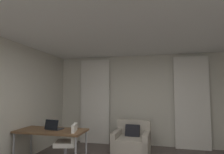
{
  "coord_description": "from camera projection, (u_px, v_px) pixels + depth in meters",
  "views": [
    {
      "loc": [
        0.38,
        -2.46,
        1.54
      ],
      "look_at": [
        -0.51,
        1.43,
        1.85
      ],
      "focal_mm": 29.42,
      "sensor_mm": 36.0,
      "label": 1
    }
  ],
  "objects": [
    {
      "name": "ceiling",
      "position": [
        125.0,
        13.0,
        2.56
      ],
      "size": [
        5.12,
        6.12,
        0.06
      ],
      "primitive_type": "cube",
      "color": "white",
      "rests_on": "wall_left"
    },
    {
      "name": "armchair",
      "position": [
        132.0,
        143.0,
        4.52
      ],
      "size": [
        0.91,
        0.87,
        0.79
      ],
      "color": "#B2A899",
      "rests_on": "ground"
    },
    {
      "name": "curtain_right_panel",
      "position": [
        192.0,
        102.0,
        4.96
      ],
      "size": [
        0.9,
        0.06,
        2.5
      ],
      "color": "silver",
      "rests_on": "ground"
    },
    {
      "name": "desk",
      "position": [
        51.0,
        133.0,
        3.86
      ],
      "size": [
        1.45,
        0.65,
        0.73
      ],
      "color": "brown",
      "rests_on": "ground"
    },
    {
      "name": "wall_window",
      "position": [
        141.0,
        99.0,
        5.4
      ],
      "size": [
        5.12,
        0.06,
        2.6
      ],
      "color": "beige",
      "rests_on": "ground"
    },
    {
      "name": "curtain_left_panel",
      "position": [
        95.0,
        101.0,
        5.57
      ],
      "size": [
        0.9,
        0.06,
        2.5
      ],
      "color": "silver",
      "rests_on": "ground"
    },
    {
      "name": "desk_chair",
      "position": [
        68.0,
        149.0,
        3.67
      ],
      "size": [
        0.48,
        0.48,
        0.88
      ],
      "color": "gray",
      "rests_on": "ground"
    },
    {
      "name": "laptop",
      "position": [
        54.0,
        127.0,
        3.89
      ],
      "size": [
        0.35,
        0.29,
        0.22
      ],
      "color": "#2D2D33",
      "rests_on": "desk"
    }
  ]
}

